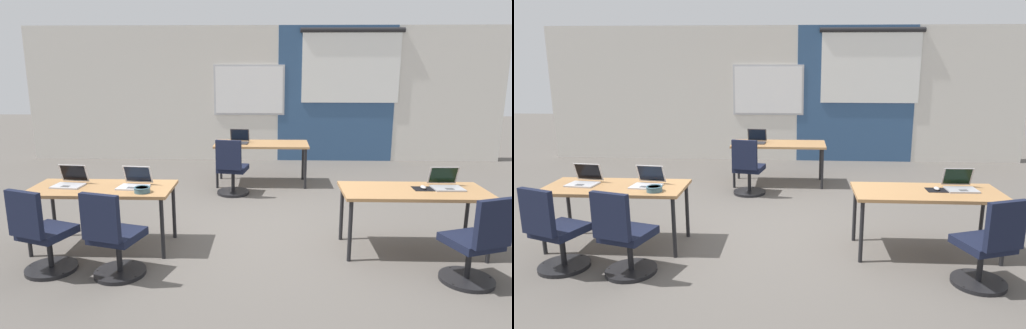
# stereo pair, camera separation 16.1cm
# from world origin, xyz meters

# --- Properties ---
(ground_plane) EXTENTS (24.00, 24.00, 0.00)m
(ground_plane) POSITION_xyz_m (0.00, 0.00, 0.00)
(ground_plane) COLOR #56514C
(back_wall_assembly) EXTENTS (10.00, 0.27, 2.80)m
(back_wall_assembly) POSITION_xyz_m (0.04, 4.20, 1.41)
(back_wall_assembly) COLOR silver
(back_wall_assembly) RESTS_ON ground
(desk_near_left) EXTENTS (1.60, 0.70, 0.72)m
(desk_near_left) POSITION_xyz_m (-1.75, -0.60, 0.66)
(desk_near_left) COLOR #A37547
(desk_near_left) RESTS_ON ground
(desk_near_right) EXTENTS (1.60, 0.70, 0.72)m
(desk_near_right) POSITION_xyz_m (1.75, -0.60, 0.66)
(desk_near_right) COLOR #A37547
(desk_near_right) RESTS_ON ground
(desk_far_center) EXTENTS (1.60, 0.70, 0.72)m
(desk_far_center) POSITION_xyz_m (0.00, 2.20, 0.66)
(desk_far_center) COLOR #A37547
(desk_far_center) RESTS_ON ground
(laptop_near_left_end) EXTENTS (0.36, 0.34, 0.23)m
(laptop_near_left_end) POSITION_xyz_m (-2.14, -0.54, 0.77)
(laptop_near_left_end) COLOR #B7B7BC
(laptop_near_left_end) RESTS_ON desk_near_left
(chair_near_left_end) EXTENTS (0.56, 0.61, 0.92)m
(chair_near_left_end) POSITION_xyz_m (-2.13, -1.29, 0.38)
(chair_near_left_end) COLOR black
(chair_near_left_end) RESTS_ON ground
(laptop_near_right_end) EXTENTS (0.34, 0.32, 0.23)m
(laptop_near_right_end) POSITION_xyz_m (2.13, -0.51, 0.77)
(laptop_near_right_end) COLOR #9E9EA3
(laptop_near_right_end) RESTS_ON desk_near_right
(mousepad_near_right_end) EXTENTS (0.22, 0.19, 0.00)m
(mousepad_near_right_end) POSITION_xyz_m (1.86, -0.56, 0.72)
(mousepad_near_right_end) COLOR black
(mousepad_near_right_end) RESTS_ON desk_near_right
(mouse_near_right_end) EXTENTS (0.06, 0.10, 0.03)m
(mouse_near_right_end) POSITION_xyz_m (1.86, -0.56, 0.74)
(mouse_near_right_end) COLOR #B2B2B7
(mouse_near_right_end) RESTS_ON mousepad_near_right_end
(chair_near_right_end) EXTENTS (0.56, 0.61, 0.92)m
(chair_near_right_end) POSITION_xyz_m (2.12, -1.40, 0.38)
(chair_near_right_end) COLOR black
(chair_near_right_end) RESTS_ON ground
(laptop_far_left) EXTENTS (0.35, 0.32, 0.23)m
(laptop_far_left) POSITION_xyz_m (-0.39, 2.22, 0.77)
(laptop_far_left) COLOR #333338
(laptop_far_left) RESTS_ON desk_far_center
(chair_far_left) EXTENTS (0.52, 0.57, 0.92)m
(chair_far_left) POSITION_xyz_m (-0.46, 1.51, 0.38)
(chair_far_left) COLOR black
(chair_far_left) RESTS_ON ground
(laptop_near_left_inner) EXTENTS (0.36, 0.34, 0.23)m
(laptop_near_left_inner) POSITION_xyz_m (-1.38, -0.57, 0.77)
(laptop_near_left_inner) COLOR silver
(laptop_near_left_inner) RESTS_ON desk_near_left
(chair_near_left_inner) EXTENTS (0.54, 0.59, 0.92)m
(chair_near_left_inner) POSITION_xyz_m (-1.38, -1.35, 0.38)
(chair_near_left_inner) COLOR black
(chair_near_left_inner) RESTS_ON ground
(snack_bowl) EXTENTS (0.18, 0.18, 0.06)m
(snack_bowl) POSITION_xyz_m (-1.24, -0.79, 0.76)
(snack_bowl) COLOR #3D6070
(snack_bowl) RESTS_ON desk_near_left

